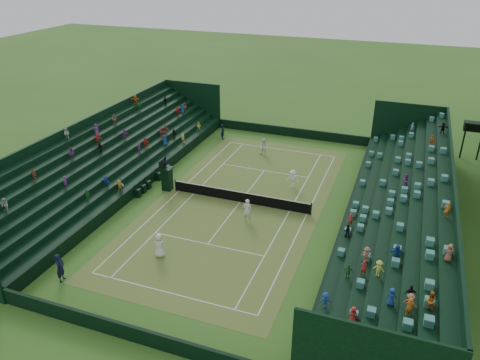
{
  "coord_description": "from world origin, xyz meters",
  "views": [
    {
      "loc": [
        11.53,
        -30.91,
        18.22
      ],
      "look_at": [
        0.0,
        0.0,
        2.0
      ],
      "focal_mm": 35.0,
      "sensor_mm": 36.0,
      "label": 1
    }
  ],
  "objects": [
    {
      "name": "ground",
      "position": [
        0.0,
        0.0,
        0.0
      ],
      "size": [
        160.0,
        160.0,
        0.0
      ],
      "primitive_type": "plane",
      "color": "#35631F",
      "rests_on": "ground"
    },
    {
      "name": "court_surface",
      "position": [
        0.0,
        0.0,
        0.01
      ],
      "size": [
        12.97,
        26.77,
        0.01
      ],
      "primitive_type": "cube",
      "color": "#407828",
      "rests_on": "ground"
    },
    {
      "name": "perimeter_wall_north",
      "position": [
        0.0,
        15.88,
        0.5
      ],
      "size": [
        17.17,
        0.2,
        1.0
      ],
      "primitive_type": "cube",
      "color": "black",
      "rests_on": "ground"
    },
    {
      "name": "perimeter_wall_south",
      "position": [
        0.0,
        -15.88,
        0.5
      ],
      "size": [
        17.17,
        0.2,
        1.0
      ],
      "primitive_type": "cube",
      "color": "black",
      "rests_on": "ground"
    },
    {
      "name": "perimeter_wall_east",
      "position": [
        8.48,
        0.0,
        0.5
      ],
      "size": [
        0.2,
        31.77,
        1.0
      ],
      "primitive_type": "cube",
      "color": "black",
      "rests_on": "ground"
    },
    {
      "name": "perimeter_wall_west",
      "position": [
        -8.48,
        0.0,
        0.5
      ],
      "size": [
        0.2,
        31.77,
        1.0
      ],
      "primitive_type": "cube",
      "color": "black",
      "rests_on": "ground"
    },
    {
      "name": "north_grandstand",
      "position": [
        12.66,
        0.0,
        1.55
      ],
      "size": [
        6.6,
        32.0,
        4.9
      ],
      "color": "black",
      "rests_on": "ground"
    },
    {
      "name": "south_grandstand",
      "position": [
        -12.66,
        0.0,
        1.55
      ],
      "size": [
        6.6,
        32.0,
        4.9
      ],
      "color": "black",
      "rests_on": "ground"
    },
    {
      "name": "tennis_net",
      "position": [
        0.0,
        0.0,
        0.53
      ],
      "size": [
        11.67,
        0.1,
        1.06
      ],
      "color": "black",
      "rests_on": "ground"
    },
    {
      "name": "scoreboard_tower",
      "position": [
        17.75,
        16.0,
        3.14
      ],
      "size": [
        2.0,
        1.0,
        3.7
      ],
      "color": "black",
      "rests_on": "ground"
    },
    {
      "name": "umpire_chair",
      "position": [
        -6.55,
        -0.03,
        1.28
      ],
      "size": [
        0.96,
        0.96,
        3.01
      ],
      "color": "black",
      "rests_on": "ground"
    },
    {
      "name": "courtside_chairs",
      "position": [
        -8.21,
        0.44,
        0.39
      ],
      "size": [
        0.48,
        5.45,
        1.04
      ],
      "color": "black",
      "rests_on": "ground"
    },
    {
      "name": "player_near_west",
      "position": [
        -2.36,
        -8.8,
        0.86
      ],
      "size": [
        0.97,
        0.79,
        1.72
      ],
      "primitive_type": "imported",
      "rotation": [
        0.0,
        0.0,
        3.47
      ],
      "color": "white",
      "rests_on": "ground"
    },
    {
      "name": "player_near_east",
      "position": [
        1.53,
        -2.57,
        0.94
      ],
      "size": [
        0.77,
        0.59,
        1.88
      ],
      "primitive_type": "imported",
      "rotation": [
        0.0,
        0.0,
        3.37
      ],
      "color": "silver",
      "rests_on": "ground"
    },
    {
      "name": "player_far_west",
      "position": [
        -1.17,
        9.85,
        0.86
      ],
      "size": [
        0.9,
        0.74,
        1.72
      ],
      "primitive_type": "imported",
      "rotation": [
        0.0,
        0.0,
        -0.11
      ],
      "color": "white",
      "rests_on": "ground"
    },
    {
      "name": "player_far_east",
      "position": [
        3.25,
        4.14,
        0.79
      ],
      "size": [
        1.06,
        0.66,
        1.58
      ],
      "primitive_type": "imported",
      "rotation": [
        0.0,
        0.0,
        0.07
      ],
      "color": "white",
      "rests_on": "ground"
    },
    {
      "name": "line_judge_north",
      "position": [
        -6.66,
        12.56,
        0.84
      ],
      "size": [
        0.57,
        0.7,
        1.67
      ],
      "primitive_type": "imported",
      "rotation": [
        0.0,
        0.0,
        1.88
      ],
      "color": "black",
      "rests_on": "ground"
    },
    {
      "name": "line_judge_south",
      "position": [
        -6.76,
        -13.11,
        0.95
      ],
      "size": [
        0.6,
        0.78,
        1.9
      ],
      "primitive_type": "imported",
      "rotation": [
        0.0,
        0.0,
        1.8
      ],
      "color": "black",
      "rests_on": "ground"
    }
  ]
}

